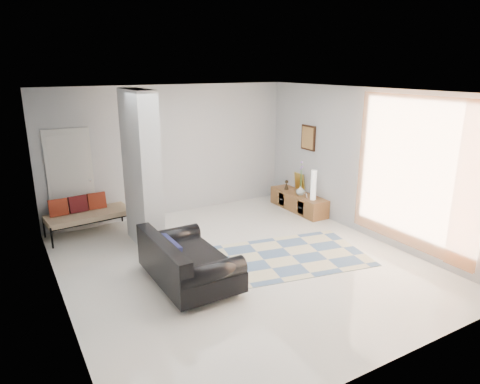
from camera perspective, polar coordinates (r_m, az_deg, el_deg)
floor at (r=7.26m, az=0.04°, el=-9.42°), size 6.00×6.00×0.00m
ceiling at (r=6.54m, az=0.05°, el=13.24°), size 6.00×6.00×0.00m
wall_back at (r=9.42m, az=-9.20°, el=5.42°), size 6.00×0.00×6.00m
wall_front at (r=4.57m, az=19.45°, el=-7.27°), size 6.00×0.00×6.00m
wall_left at (r=5.94m, az=-23.58°, el=-2.26°), size 0.00×6.00×6.00m
wall_right at (r=8.45m, az=16.43°, el=3.70°), size 0.00×6.00×6.00m
partition_column at (r=7.77m, az=-13.02°, el=2.89°), size 0.35×1.20×2.80m
hallway_door at (r=8.95m, az=-21.62°, el=1.39°), size 0.85×0.06×2.04m
curtain at (r=7.65m, az=22.22°, el=2.25°), size 0.00×2.55×2.55m
wall_art at (r=9.61m, az=9.10°, el=7.16°), size 0.04×0.45×0.55m
media_console at (r=9.82m, az=7.80°, el=-1.26°), size 0.45×1.61×0.80m
loveseat at (r=6.52m, az=-7.33°, el=-9.27°), size 1.05×1.77×0.76m
daybed at (r=8.82m, az=-19.79°, el=-2.67°), size 1.63×0.81×0.77m
area_rug at (r=7.54m, az=6.87°, el=-8.44°), size 2.76×2.11×0.01m
cylinder_lamp at (r=9.28m, az=9.77°, el=0.92°), size 0.12×0.12×0.64m
bronze_figurine at (r=10.01m, az=6.23°, el=0.96°), size 0.13×0.13×0.22m
vase at (r=9.61m, az=8.07°, el=0.20°), size 0.23×0.23×0.21m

